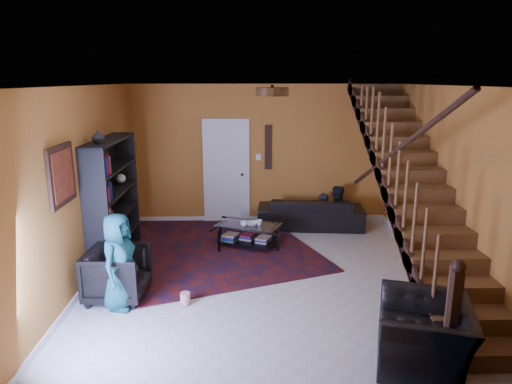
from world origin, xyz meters
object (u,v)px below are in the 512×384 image
armchair_right (424,334)px  sofa (310,212)px  armchair_left (117,274)px  coffee_table (248,234)px  bookshelf (114,204)px

armchair_right → sofa: bearing=-156.1°
armchair_left → coffee_table: 2.62m
armchair_left → sofa: bearing=-41.8°
sofa → armchair_left: bearing=50.0°
bookshelf → coffee_table: 2.34m
bookshelf → coffee_table: bookshelf is taller
bookshelf → sofa: bookshelf is taller
armchair_left → armchair_right: bearing=-110.1°
coffee_table → bookshelf: bearing=-163.6°
sofa → coffee_table: sofa is taller
bookshelf → coffee_table: bearing=16.4°
armchair_left → coffee_table: armchair_left is taller
sofa → armchair_right: 4.58m
bookshelf → sofa: bearing=26.7°
armchair_left → armchair_right: (3.55, -1.55, -0.02)m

